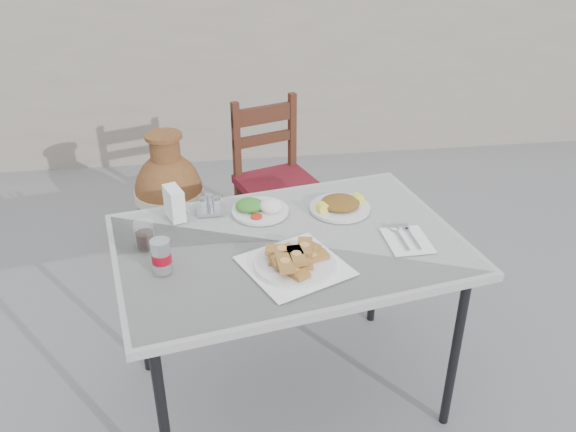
{
  "coord_description": "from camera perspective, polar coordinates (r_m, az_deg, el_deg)",
  "views": [
    {
      "loc": [
        -0.33,
        -1.72,
        1.81
      ],
      "look_at": [
        -0.09,
        0.09,
        0.79
      ],
      "focal_mm": 38.0,
      "sensor_mm": 36.0,
      "label": 1
    }
  ],
  "objects": [
    {
      "name": "soda_can",
      "position": [
        1.95,
        -11.76,
        -3.7
      ],
      "size": [
        0.06,
        0.06,
        0.11
      ],
      "color": "silver",
      "rests_on": "cafe_table"
    },
    {
      "name": "pide_plate",
      "position": [
        1.95,
        0.63,
        -4.03
      ],
      "size": [
        0.39,
        0.39,
        0.06
      ],
      "rotation": [
        0.0,
        0.0,
        0.41
      ],
      "color": "white",
      "rests_on": "cafe_table"
    },
    {
      "name": "back_wall",
      "position": [
        4.41,
        -3.22,
        13.22
      ],
      "size": [
        6.0,
        0.25,
        1.2
      ],
      "primitive_type": "cube",
      "color": "gray",
      "rests_on": "ground"
    },
    {
      "name": "chair",
      "position": [
        3.16,
        -1.19,
        3.38
      ],
      "size": [
        0.47,
        0.47,
        0.84
      ],
      "rotation": [
        0.0,
        0.0,
        0.33
      ],
      "color": "#3B1B10",
      "rests_on": "ground"
    },
    {
      "name": "salad_chopped_plate",
      "position": [
        2.29,
        4.89,
        1.05
      ],
      "size": [
        0.23,
        0.23,
        0.05
      ],
      "color": "silver",
      "rests_on": "cafe_table"
    },
    {
      "name": "cafe_table",
      "position": [
        2.12,
        0.08,
        -3.51
      ],
      "size": [
        1.3,
        1.0,
        0.72
      ],
      "rotation": [
        0.0,
        0.0,
        0.19
      ],
      "color": "black",
      "rests_on": "ground"
    },
    {
      "name": "cutlery_napkin",
      "position": [
        2.14,
        10.91,
        -2.02
      ],
      "size": [
        0.15,
        0.2,
        0.01
      ],
      "rotation": [
        0.0,
        0.0,
        0.03
      ],
      "color": "white",
      "rests_on": "cafe_table"
    },
    {
      "name": "napkin_holder",
      "position": [
        2.25,
        -10.58,
        1.18
      ],
      "size": [
        0.09,
        0.11,
        0.12
      ],
      "rotation": [
        0.0,
        0.0,
        0.37
      ],
      "color": "white",
      "rests_on": "cafe_table"
    },
    {
      "name": "terracotta_urn",
      "position": [
        3.37,
        -11.02,
        1.99
      ],
      "size": [
        0.37,
        0.37,
        0.65
      ],
      "color": "brown",
      "rests_on": "ground"
    },
    {
      "name": "condiment_caddy",
      "position": [
        2.28,
        -7.28,
        0.9
      ],
      "size": [
        0.1,
        0.08,
        0.07
      ],
      "rotation": [
        0.0,
        0.0,
        0.03
      ],
      "color": "silver",
      "rests_on": "cafe_table"
    },
    {
      "name": "cola_glass",
      "position": [
        2.1,
        -13.27,
        -1.88
      ],
      "size": [
        0.07,
        0.07,
        0.09
      ],
      "color": "white",
      "rests_on": "cafe_table"
    },
    {
      "name": "ground",
      "position": [
        2.53,
        2.32,
        -16.71
      ],
      "size": [
        80.0,
        80.0,
        0.0
      ],
      "primitive_type": "plane",
      "color": "slate",
      "rests_on": "ground"
    },
    {
      "name": "salad_rice_plate",
      "position": [
        2.27,
        -2.68,
        0.78
      ],
      "size": [
        0.21,
        0.21,
        0.05
      ],
      "color": "silver",
      "rests_on": "cafe_table"
    }
  ]
}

